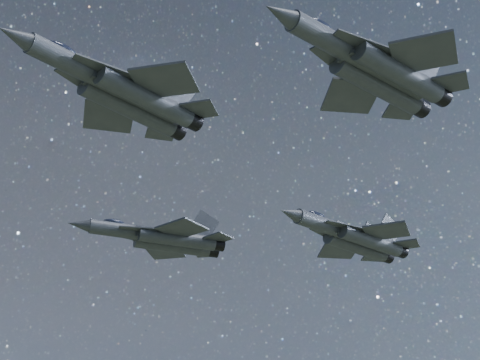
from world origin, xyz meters
TOP-DOWN VIEW (x-y plane):
  - jet_lead at (-14.81, -6.12)m, footprint 19.38×13.50m
  - jet_left at (5.64, 20.57)m, footprint 20.05×13.50m
  - jet_right at (-2.06, -21.78)m, footprint 18.49×13.16m
  - jet_slot at (17.59, -0.05)m, footprint 18.40×13.11m

SIDE VIEW (x-z plane):
  - jet_slot at x=17.59m, z-range 152.55..157.24m
  - jet_right at x=-2.06m, z-range 154.07..158.78m
  - jet_lead at x=-14.81m, z-range 155.04..159.91m
  - jet_left at x=5.64m, z-range 156.11..161.16m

